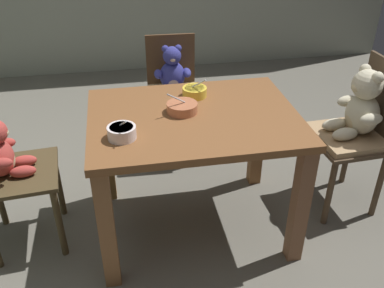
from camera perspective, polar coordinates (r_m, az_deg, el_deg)
ground_plane at (r=2.60m, az=0.20°, el=-10.82°), size 5.20×5.20×0.04m
dining_table at (r=2.23m, az=0.23°, el=0.79°), size 1.06×0.80×0.72m
teddy_chair_near_left at (r=2.36m, az=-23.75°, el=-2.32°), size 0.43×0.44×0.85m
teddy_chair_near_right at (r=2.61m, az=21.13°, el=3.08°), size 0.40×0.43×0.91m
teddy_chair_far_center at (r=2.99m, az=-2.55°, el=7.78°), size 0.38×0.38×0.84m
porridge_bowl_yellow_far_center at (r=2.35m, az=0.34°, el=6.97°), size 0.13×0.13×0.12m
porridge_bowl_white_near_left at (r=1.98m, az=-9.31°, el=1.57°), size 0.13×0.14×0.12m
porridge_bowl_terracotta_center at (r=2.18m, az=-1.33°, el=4.87°), size 0.16×0.16×0.13m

